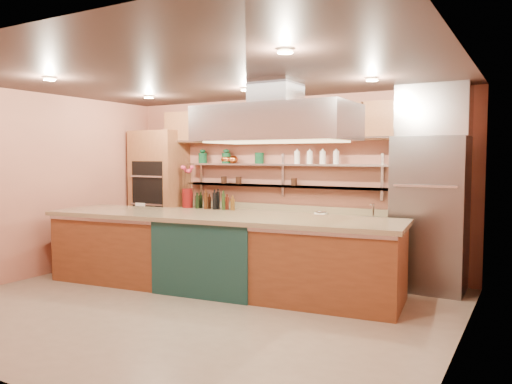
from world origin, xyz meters
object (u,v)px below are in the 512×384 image
Objects in this scene: green_canister at (259,158)px; island at (218,252)px; kitchen_scale at (321,213)px; refrigerator at (430,214)px; flower_vase at (188,198)px; copper_kettle at (233,159)px.

island is at bearing -81.25° from green_canister.
kitchen_scale is at bearing -10.38° from green_canister.
refrigerator is 1.59m from kitchen_scale.
green_canister is at bearing 92.18° from island.
green_canister reaches higher than island.
flower_vase is 1.99× the size of copper_kettle.
refrigerator is at bearing 22.22° from island.
flower_vase is at bearing 166.92° from kitchen_scale.
refrigerator is 0.42× the size of island.
refrigerator is 2.90m from green_canister.
island is 27.10× the size of green_canister.
island is 14.55× the size of flower_vase.
kitchen_scale is 1.91m from copper_kettle.
green_canister reaches higher than copper_kettle.
copper_kettle is at bearing 108.70° from island.
copper_kettle is at bearing 15.04° from flower_vase.
flower_vase is at bearing -164.96° from copper_kettle.
refrigerator is at bearing -13.44° from kitchen_scale.
refrigerator is 2.95m from island.
copper_kettle is at bearing 176.02° from refrigerator.
island is at bearing -137.11° from kitchen_scale.
kitchen_scale is 1.48m from green_canister.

